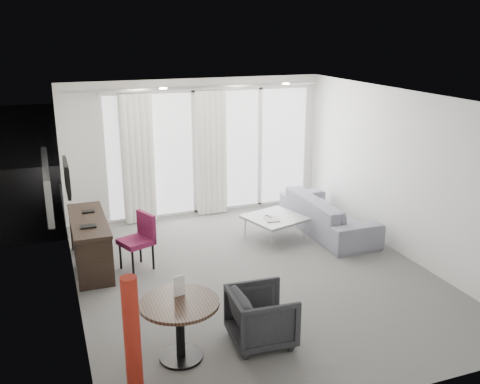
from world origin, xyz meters
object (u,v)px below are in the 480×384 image
object	(u,v)px
red_lamp	(132,338)
sofa	(328,214)
round_table	(180,330)
rattan_chair_b	(263,161)
tub_armchair	(262,317)
desk_chair	(136,242)
coffee_table	(275,228)
rattan_chair_a	(242,175)
desk	(90,243)

from	to	relation	value
red_lamp	sofa	world-z (taller)	red_lamp
round_table	rattan_chair_b	bearing A→B (deg)	60.62
tub_armchair	rattan_chair_b	bearing A→B (deg)	-19.66
tub_armchair	rattan_chair_b	distance (m)	7.31
desk_chair	rattan_chair_b	distance (m)	5.75
round_table	rattan_chair_b	world-z (taller)	rattan_chair_b
sofa	rattan_chair_b	world-z (taller)	rattan_chair_b
round_table	red_lamp	bearing A→B (deg)	-141.71
red_lamp	coffee_table	distance (m)	4.46
rattan_chair_b	rattan_chair_a	bearing A→B (deg)	-140.47
coffee_table	sofa	xyz separation A→B (m)	(1.02, -0.02, 0.13)
desk_chair	tub_armchair	distance (m)	2.66
round_table	sofa	xyz separation A→B (m)	(3.41, 2.83, -0.02)
round_table	rattan_chair_a	bearing A→B (deg)	63.38
desk_chair	rattan_chair_a	world-z (taller)	desk_chair
rattan_chair_a	sofa	bearing A→B (deg)	-61.51
sofa	rattan_chair_a	bearing A→B (deg)	11.45
rattan_chair_b	desk	bearing A→B (deg)	-147.26
desk	tub_armchair	xyz separation A→B (m)	(1.64, -2.78, -0.06)
tub_armchair	sofa	distance (m)	3.76
desk_chair	round_table	size ratio (longest dim) A/B	0.99
tub_armchair	sofa	world-z (taller)	sofa
tub_armchair	coffee_table	xyz separation A→B (m)	(1.43, 2.86, -0.13)
sofa	rattan_chair_b	xyz separation A→B (m)	(0.38, 3.90, 0.04)
desk	red_lamp	world-z (taller)	red_lamp
desk_chair	coffee_table	world-z (taller)	desk_chair
desk_chair	red_lamp	xyz separation A→B (m)	(-0.53, -2.91, 0.22)
coffee_table	desk	bearing A→B (deg)	-178.62
tub_armchair	rattan_chair_b	size ratio (longest dim) A/B	0.97
desk_chair	rattan_chair_b	xyz separation A→B (m)	(3.84, 4.28, -0.06)
desk_chair	coffee_table	bearing A→B (deg)	-12.95
sofa	round_table	bearing A→B (deg)	129.66
red_lamp	desk_chair	bearing A→B (deg)	79.74
rattan_chair_a	round_table	bearing A→B (deg)	-99.58
desk	coffee_table	size ratio (longest dim) A/B	1.87
desk	desk_chair	size ratio (longest dim) A/B	1.91
rattan_chair_a	rattan_chair_b	size ratio (longest dim) A/B	1.02
red_lamp	tub_armchair	xyz separation A→B (m)	(1.53, 0.44, -0.32)
desk	rattan_chair_a	bearing A→B (deg)	39.37
tub_armchair	rattan_chair_a	world-z (taller)	rattan_chair_a
red_lamp	coffee_table	xyz separation A→B (m)	(2.97, 3.30, -0.45)
coffee_table	rattan_chair_b	bearing A→B (deg)	70.19
desk_chair	red_lamp	world-z (taller)	red_lamp
rattan_chair_a	rattan_chair_b	xyz separation A→B (m)	(0.95, 1.07, -0.01)
sofa	coffee_table	bearing A→B (deg)	89.05
round_table	rattan_chair_a	size ratio (longest dim) A/B	1.15
tub_armchair	rattan_chair_b	xyz separation A→B (m)	(2.83, 6.74, 0.04)
desk_chair	rattan_chair_b	size ratio (longest dim) A/B	1.16
tub_armchair	rattan_chair_a	xyz separation A→B (m)	(1.88, 5.68, 0.05)
desk	tub_armchair	world-z (taller)	desk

